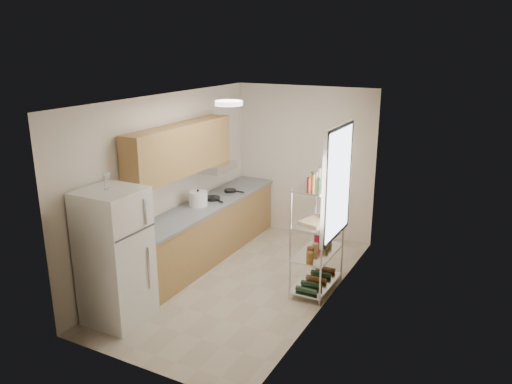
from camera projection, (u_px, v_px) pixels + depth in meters
room at (242, 195)px, 6.75m from camera, size 2.52×4.42×2.62m
counter_run at (204, 232)px, 7.77m from camera, size 0.63×3.51×0.90m
upper_cabinets at (181, 149)px, 7.15m from camera, size 0.33×2.20×0.72m
range_hood at (214, 166)px, 7.93m from camera, size 0.50×0.60×0.12m
window at (338, 183)px, 6.43m from camera, size 0.06×1.00×1.46m
bakers_rack at (319, 214)px, 6.60m from camera, size 0.45×0.90×1.73m
ceiling_dome at (229, 103)px, 6.12m from camera, size 0.34×0.34×0.05m
refrigerator at (115, 257)px, 5.95m from camera, size 0.69×0.69×1.67m
wine_glass_a at (106, 182)px, 5.69m from camera, size 0.06×0.06×0.18m
wine_glass_b at (108, 181)px, 5.74m from camera, size 0.06×0.06×0.18m
rice_cooker at (198, 199)px, 7.56m from camera, size 0.28×0.28×0.22m
frying_pan_large at (212, 198)px, 7.88m from camera, size 0.32×0.32×0.04m
frying_pan_small at (230, 191)px, 8.28m from camera, size 0.20×0.20×0.04m
cutting_board at (316, 221)px, 6.57m from camera, size 0.41×0.47×0.03m
espresso_machine at (326, 209)px, 6.70m from camera, size 0.21×0.25×0.25m
storage_bag at (319, 240)px, 6.97m from camera, size 0.11×0.14×0.16m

